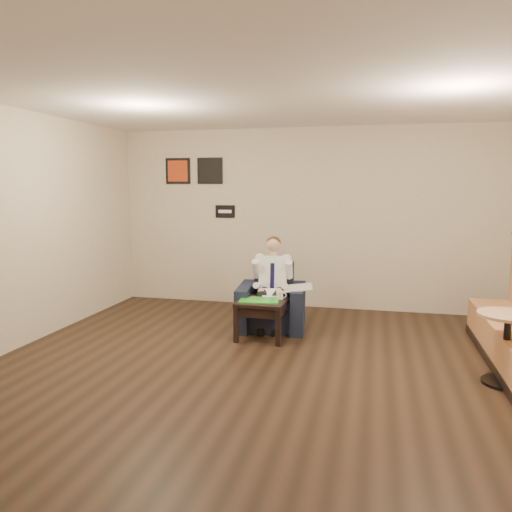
% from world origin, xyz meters
% --- Properties ---
extents(ground, '(6.00, 6.00, 0.00)m').
position_xyz_m(ground, '(0.00, 0.00, 0.00)').
color(ground, black).
rests_on(ground, ground).
extents(wall_back, '(6.00, 0.02, 2.80)m').
position_xyz_m(wall_back, '(0.00, 3.00, 1.40)').
color(wall_back, beige).
rests_on(wall_back, ground).
extents(wall_front, '(6.00, 0.02, 2.80)m').
position_xyz_m(wall_front, '(0.00, -3.00, 1.40)').
color(wall_front, beige).
rests_on(wall_front, ground).
extents(wall_left, '(0.02, 6.00, 2.80)m').
position_xyz_m(wall_left, '(-3.00, 0.00, 1.40)').
color(wall_left, beige).
rests_on(wall_left, ground).
extents(ceiling, '(6.00, 6.00, 0.02)m').
position_xyz_m(ceiling, '(0.00, 0.00, 2.80)').
color(ceiling, white).
rests_on(ceiling, wall_back).
extents(seating_sign, '(0.32, 0.02, 0.20)m').
position_xyz_m(seating_sign, '(-1.30, 2.98, 1.50)').
color(seating_sign, black).
rests_on(seating_sign, wall_back).
extents(art_print_left, '(0.42, 0.03, 0.42)m').
position_xyz_m(art_print_left, '(-2.10, 2.98, 2.15)').
color(art_print_left, '#BB3C17').
rests_on(art_print_left, wall_back).
extents(art_print_right, '(0.42, 0.03, 0.42)m').
position_xyz_m(art_print_right, '(-1.55, 2.98, 2.15)').
color(art_print_right, black).
rests_on(art_print_right, wall_back).
extents(armchair, '(0.97, 0.97, 0.85)m').
position_xyz_m(armchair, '(-0.26, 1.69, 0.43)').
color(armchair, black).
rests_on(armchair, ground).
extents(seated_man, '(0.64, 0.89, 1.17)m').
position_xyz_m(seated_man, '(-0.25, 1.58, 0.58)').
color(seated_man, white).
rests_on(seated_man, armchair).
extents(lap_papers, '(0.24, 0.31, 0.01)m').
position_xyz_m(lap_papers, '(-0.24, 1.49, 0.52)').
color(lap_papers, white).
rests_on(lap_papers, seated_man).
extents(newspaper, '(0.44, 0.52, 0.01)m').
position_xyz_m(newspaper, '(0.11, 1.63, 0.58)').
color(newspaper, silver).
rests_on(newspaper, armchair).
extents(side_table, '(0.61, 0.61, 0.49)m').
position_xyz_m(side_table, '(-0.28, 1.20, 0.24)').
color(side_table, black).
rests_on(side_table, ground).
extents(green_folder, '(0.52, 0.40, 0.01)m').
position_xyz_m(green_folder, '(-0.31, 1.18, 0.49)').
color(green_folder, green).
rests_on(green_folder, side_table).
extents(coffee_mug, '(0.09, 0.09, 0.10)m').
position_xyz_m(coffee_mug, '(-0.08, 1.32, 0.54)').
color(coffee_mug, white).
rests_on(coffee_mug, side_table).
extents(smartphone, '(0.16, 0.10, 0.01)m').
position_xyz_m(smartphone, '(-0.22, 1.37, 0.49)').
color(smartphone, black).
rests_on(smartphone, side_table).
extents(cafe_table, '(0.66, 0.66, 0.70)m').
position_xyz_m(cafe_table, '(2.33, 0.30, 0.35)').
color(cafe_table, tan).
rests_on(cafe_table, ground).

